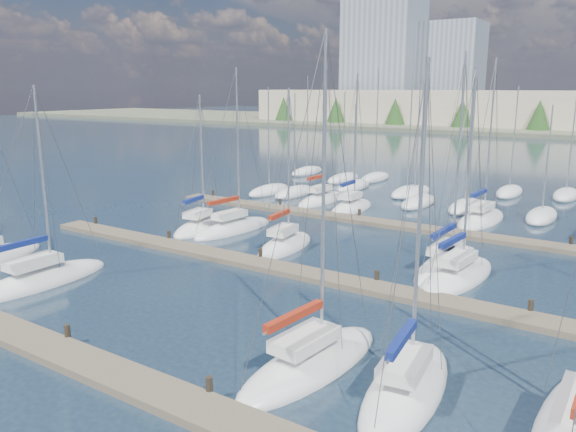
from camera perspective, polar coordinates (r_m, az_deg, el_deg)
The scene contains 17 objects.
ground at distance 73.11m, azimuth 20.30°, elevation 3.68°, with size 400.00×400.00×0.00m, color #213243.
dock_near at distance 22.99m, azimuth -17.28°, elevation -15.10°, with size 44.00×1.93×1.10m.
dock_mid at distance 32.79m, azimuth 1.95°, elevation -5.91°, with size 44.00×1.93×1.10m.
dock_far at distance 44.87m, azimuth 11.33°, elevation -0.97°, with size 44.00×1.93×1.10m.
sailboat_i at distance 43.15m, azimuth -5.57°, elevation -1.27°, with size 3.01×8.00×12.92m.
sailboat_h at distance 43.83m, azimuth -8.90°, elevation -1.16°, with size 3.38×6.60×10.98m.
sailboat_e at distance 21.51m, azimuth 11.92°, elevation -16.74°, with size 3.36×7.97×12.44m.
sailboat_k at distance 35.75m, azimuth 15.89°, elevation -4.74°, with size 2.68×8.97×13.50m.
sailboat_o at distance 50.77m, azimuth 6.46°, elevation 0.86°, with size 2.63×6.73×12.74m.
sailboat_l at distance 33.78m, azimuth 16.80°, elevation -5.86°, with size 3.42×8.48×12.58m.
sailboat_d at distance 22.73m, azimuth 2.34°, elevation -14.72°, with size 3.42×8.46×13.50m.
sailboat_n at distance 54.01m, azimuth 3.42°, elevation 1.66°, with size 2.47×7.63×13.77m.
sailboat_b at distance 34.58m, azimuth -23.76°, elevation -5.99°, with size 2.64×8.37×11.62m.
sailboat_j at distance 38.41m, azimuth -0.31°, elevation -3.01°, with size 3.06×6.84×11.46m.
sailboat_p at distance 48.65m, azimuth 19.02°, elevation -0.31°, with size 3.15×8.28×13.80m.
distant_boats at distance 58.93m, azimuth 12.51°, elevation 2.41°, with size 36.93×20.75×13.30m.
shoreline at distance 162.98m, azimuth 23.40°, elevation 10.73°, with size 400.00×60.00×38.00m.
Camera 1 is at (16.14, -10.49, 10.73)m, focal length 35.00 mm.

